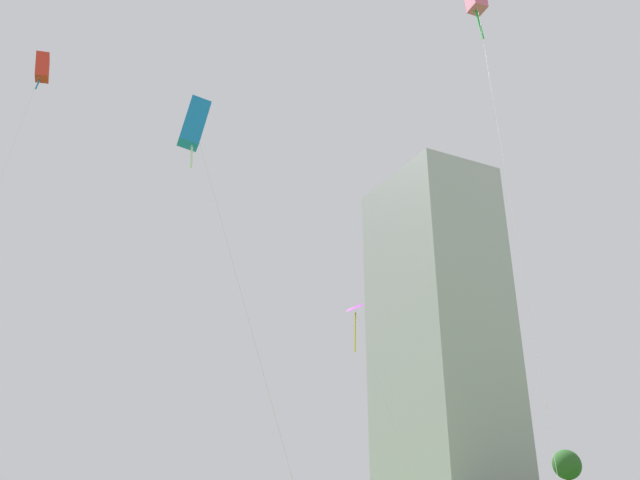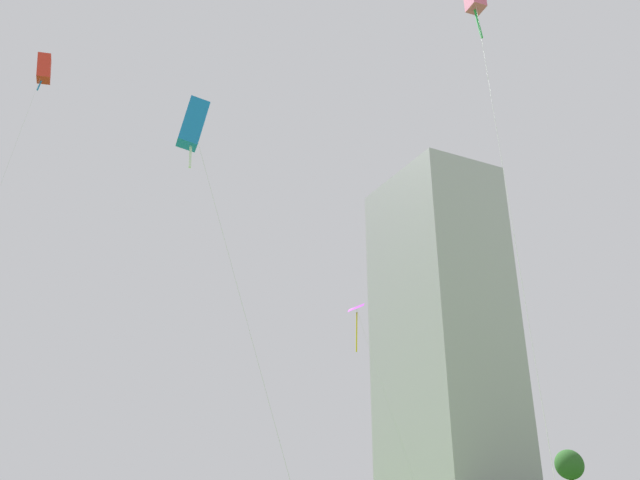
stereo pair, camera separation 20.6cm
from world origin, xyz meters
name	(u,v)px [view 1 (the left image)]	position (x,y,z in m)	size (l,w,h in m)	color
kite_flying_5	(42,68)	(-15.55, 28.74, 31.58)	(2.22, 9.33, 32.87)	silver
kite_flying_6	(194,124)	(-6.51, 7.62, 15.85)	(4.13, 5.61, 16.99)	silver
kite_flying_7	(355,313)	(9.05, 25.99, 13.96)	(4.80, 2.70, 14.85)	silver
park_tree_1	(567,466)	(26.65, 25.51, 3.34)	(2.19, 2.19, 4.53)	brown
distant_highrise_1	(438,325)	(57.06, 90.01, 32.39)	(19.18, 25.85, 64.79)	#A8A8AD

